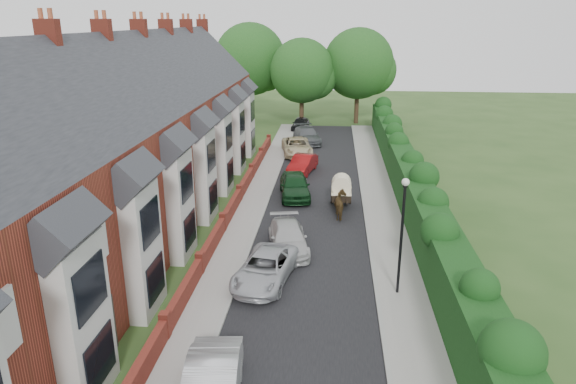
{
  "coord_description": "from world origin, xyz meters",
  "views": [
    {
      "loc": [
        0.51,
        -15.55,
        11.08
      ],
      "look_at": [
        -1.84,
        10.64,
        2.2
      ],
      "focal_mm": 32.0,
      "sensor_mm": 36.0,
      "label": 1
    }
  ],
  "objects_px": {
    "lamppost": "(402,222)",
    "horse_cart": "(341,189)",
    "car_beige": "(297,147)",
    "horse": "(341,205)",
    "car_black": "(300,124)",
    "car_silver_b": "(265,268)",
    "car_grey": "(307,135)",
    "car_red": "(303,164)",
    "car_white": "(288,238)",
    "car_green": "(295,185)"
  },
  "relations": [
    {
      "from": "lamppost",
      "to": "horse_cart",
      "type": "relative_size",
      "value": 1.84
    },
    {
      "from": "car_beige",
      "to": "horse",
      "type": "height_order",
      "value": "horse"
    },
    {
      "from": "car_black",
      "to": "horse_cart",
      "type": "xyz_separation_m",
      "value": [
        4.08,
        -23.12,
        0.51
      ]
    },
    {
      "from": "lamppost",
      "to": "horse_cart",
      "type": "distance_m",
      "value": 11.13
    },
    {
      "from": "car_silver_b",
      "to": "car_grey",
      "type": "relative_size",
      "value": 0.92
    },
    {
      "from": "car_silver_b",
      "to": "car_black",
      "type": "bearing_deg",
      "value": 101.0
    },
    {
      "from": "lamppost",
      "to": "car_red",
      "type": "relative_size",
      "value": 1.25
    },
    {
      "from": "car_beige",
      "to": "horse",
      "type": "xyz_separation_m",
      "value": [
        3.67,
        -14.53,
        0.06
      ]
    },
    {
      "from": "car_silver_b",
      "to": "car_black",
      "type": "distance_m",
      "value": 33.15
    },
    {
      "from": "car_grey",
      "to": "horse",
      "type": "distance_m",
      "value": 19.29
    },
    {
      "from": "car_red",
      "to": "horse_cart",
      "type": "relative_size",
      "value": 1.47
    },
    {
      "from": "car_red",
      "to": "horse",
      "type": "relative_size",
      "value": 2.28
    },
    {
      "from": "car_beige",
      "to": "car_grey",
      "type": "bearing_deg",
      "value": 72.35
    },
    {
      "from": "car_white",
      "to": "car_red",
      "type": "distance_m",
      "value": 13.76
    },
    {
      "from": "car_silver_b",
      "to": "horse_cart",
      "type": "distance_m",
      "value": 10.61
    },
    {
      "from": "car_green",
      "to": "car_beige",
      "type": "height_order",
      "value": "car_green"
    },
    {
      "from": "car_beige",
      "to": "horse",
      "type": "bearing_deg",
      "value": -85.63
    },
    {
      "from": "car_black",
      "to": "car_grey",
      "type": "bearing_deg",
      "value": -73.64
    },
    {
      "from": "car_white",
      "to": "car_beige",
      "type": "height_order",
      "value": "car_beige"
    },
    {
      "from": "car_green",
      "to": "horse_cart",
      "type": "height_order",
      "value": "horse_cart"
    },
    {
      "from": "horse",
      "to": "horse_cart",
      "type": "xyz_separation_m",
      "value": [
        0.0,
        1.96,
        0.39
      ]
    },
    {
      "from": "car_green",
      "to": "car_white",
      "type": "bearing_deg",
      "value": -96.0
    },
    {
      "from": "car_green",
      "to": "car_grey",
      "type": "relative_size",
      "value": 0.91
    },
    {
      "from": "lamppost",
      "to": "car_silver_b",
      "type": "bearing_deg",
      "value": 173.48
    },
    {
      "from": "car_white",
      "to": "car_green",
      "type": "xyz_separation_m",
      "value": [
        -0.3,
        8.15,
        0.14
      ]
    },
    {
      "from": "car_red",
      "to": "horse",
      "type": "bearing_deg",
      "value": -60.41
    },
    {
      "from": "car_beige",
      "to": "car_white",
      "type": "bearing_deg",
      "value": -96.94
    },
    {
      "from": "car_black",
      "to": "horse",
      "type": "xyz_separation_m",
      "value": [
        4.08,
        -25.07,
        0.12
      ]
    },
    {
      "from": "lamppost",
      "to": "car_silver_b",
      "type": "xyz_separation_m",
      "value": [
        -5.72,
        0.65,
        -2.66
      ]
    },
    {
      "from": "lamppost",
      "to": "car_beige",
      "type": "height_order",
      "value": "lamppost"
    },
    {
      "from": "lamppost",
      "to": "car_green",
      "type": "height_order",
      "value": "lamppost"
    },
    {
      "from": "lamppost",
      "to": "car_black",
      "type": "bearing_deg",
      "value": 100.68
    },
    {
      "from": "car_red",
      "to": "car_beige",
      "type": "distance_m",
      "value": 5.52
    },
    {
      "from": "car_beige",
      "to": "horse",
      "type": "relative_size",
      "value": 2.82
    },
    {
      "from": "lamppost",
      "to": "car_beige",
      "type": "xyz_separation_m",
      "value": [
        -5.97,
        23.25,
        -2.59
      ]
    },
    {
      "from": "car_white",
      "to": "horse_cart",
      "type": "height_order",
      "value": "horse_cart"
    },
    {
      "from": "car_silver_b",
      "to": "car_red",
      "type": "xyz_separation_m",
      "value": [
        0.58,
        17.15,
        0.04
      ]
    },
    {
      "from": "lamppost",
      "to": "car_black",
      "type": "distance_m",
      "value": 34.49
    },
    {
      "from": "horse",
      "to": "horse_cart",
      "type": "relative_size",
      "value": 0.65
    },
    {
      "from": "car_silver_b",
      "to": "horse_cart",
      "type": "xyz_separation_m",
      "value": [
        3.42,
        10.03,
        0.52
      ]
    },
    {
      "from": "car_silver_b",
      "to": "car_beige",
      "type": "relative_size",
      "value": 0.9
    },
    {
      "from": "car_white",
      "to": "car_beige",
      "type": "bearing_deg",
      "value": 81.69
    },
    {
      "from": "lamppost",
      "to": "car_beige",
      "type": "relative_size",
      "value": 1.01
    },
    {
      "from": "lamppost",
      "to": "horse",
      "type": "xyz_separation_m",
      "value": [
        -2.29,
        8.72,
        -2.53
      ]
    },
    {
      "from": "lamppost",
      "to": "horse_cart",
      "type": "xyz_separation_m",
      "value": [
        -2.29,
        10.68,
        -2.14
      ]
    },
    {
      "from": "car_red",
      "to": "horse",
      "type": "xyz_separation_m",
      "value": [
        2.84,
        -9.08,
        0.09
      ]
    },
    {
      "from": "car_silver_b",
      "to": "car_black",
      "type": "height_order",
      "value": "car_black"
    },
    {
      "from": "car_white",
      "to": "car_red",
      "type": "xyz_separation_m",
      "value": [
        -0.14,
        13.75,
        0.04
      ]
    },
    {
      "from": "car_red",
      "to": "lamppost",
      "type": "bearing_deg",
      "value": -61.7
    },
    {
      "from": "car_beige",
      "to": "car_black",
      "type": "xyz_separation_m",
      "value": [
        -0.41,
        10.54,
        -0.06
      ]
    }
  ]
}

